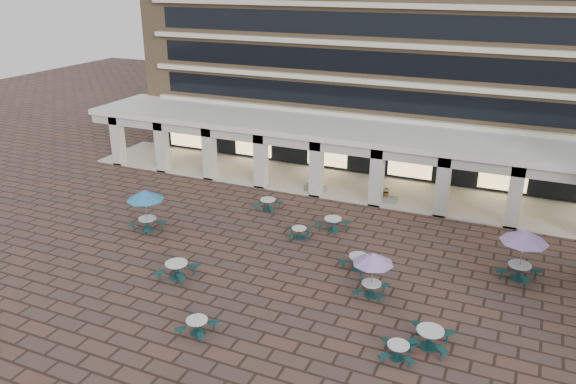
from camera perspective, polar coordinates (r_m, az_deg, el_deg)
name	(u,v)px	position (r m, az deg, el deg)	size (l,w,h in m)	color
ground	(265,287)	(27.92, -2.40, -9.63)	(120.00, 120.00, 0.00)	brown
retail_arcade	(357,148)	(39.41, 7.07, 4.47)	(42.00, 6.60, 4.40)	white
picnic_table_3	(430,337)	(24.38, 14.20, -14.07)	(1.93, 1.93, 0.84)	#153C3F
picnic_table_4	(145,196)	(33.81, -14.32, -0.45)	(2.22, 2.22, 2.56)	#153C3F
picnic_table_5	(197,325)	(24.80, -9.21, -13.21)	(1.58, 1.58, 0.70)	#153C3F
picnic_table_6	(373,260)	(26.56, 8.64, -6.84)	(1.96, 1.96, 2.26)	#153C3F
picnic_table_7	(398,350)	(23.57, 11.11, -15.47)	(1.63, 1.63, 0.67)	#153C3F
picnic_table_8	(177,269)	(28.98, -11.24, -7.65)	(1.96, 1.96, 0.85)	#153C3F
picnic_table_9	(268,203)	(36.31, -2.05, -1.17)	(1.71, 1.71, 0.74)	#153C3F
picnic_table_10	(358,261)	(29.53, 7.14, -6.93)	(1.98, 1.98, 0.75)	#153C3F
picnic_table_11	(524,238)	(29.81, 22.89, -4.33)	(2.34, 2.34, 2.70)	#153C3F
picnic_table_12	(299,232)	(32.52, 1.13, -4.08)	(1.70, 1.70, 0.65)	#153C3F
picnic_table_13	(333,223)	(33.56, 4.58, -3.16)	(2.02, 2.02, 0.78)	#153C3F
planter_left	(315,185)	(39.22, 2.81, 0.70)	(1.50, 0.61, 1.28)	gray
planter_right	(386,197)	(37.87, 9.93, -0.50)	(1.50, 0.60, 1.19)	gray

